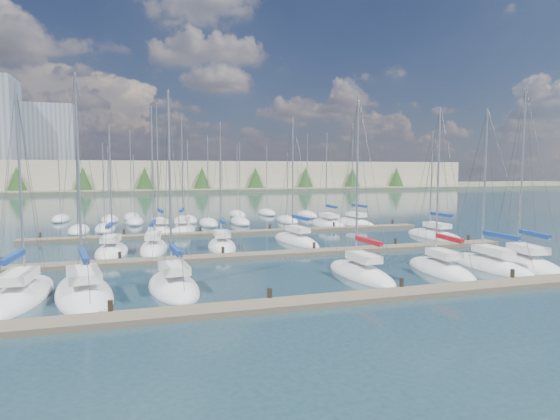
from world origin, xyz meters
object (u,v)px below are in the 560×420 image
object	(u,v)px
sailboat_j	(222,246)
sailboat_q	(328,224)
sailboat_b	(84,293)
sailboat_g	(524,263)
sailboat_e	(440,269)
sailboat_a	(21,295)
sailboat_f	(489,265)
sailboat_k	(296,240)
sailboat_m	(434,236)
sailboat_o	(183,230)
sailboat_c	(174,286)
sailboat_r	(355,223)
sailboat_n	(160,230)
sailboat_h	(112,252)
sailboat_i	(154,248)
sailboat_d	(361,273)

from	to	relation	value
sailboat_j	sailboat_q	bearing A→B (deg)	44.32
sailboat_b	sailboat_g	distance (m)	30.46
sailboat_j	sailboat_g	xyz separation A→B (m)	(20.10, -14.48, -0.00)
sailboat_q	sailboat_e	xyz separation A→B (m)	(-3.25, -27.66, 0.01)
sailboat_q	sailboat_a	distance (m)	39.77
sailboat_f	sailboat_a	size ratio (longest dim) A/B	0.97
sailboat_k	sailboat_m	size ratio (longest dim) A/B	1.09
sailboat_o	sailboat_e	size ratio (longest dim) A/B	1.17
sailboat_c	sailboat_j	size ratio (longest dim) A/B	1.04
sailboat_r	sailboat_n	world-z (taller)	sailboat_n
sailboat_b	sailboat_n	size ratio (longest dim) A/B	0.85
sailboat_a	sailboat_f	bearing A→B (deg)	1.78
sailboat_q	sailboat_j	size ratio (longest dim) A/B	1.03
sailboat_b	sailboat_h	xyz separation A→B (m)	(0.87, 13.67, 0.01)
sailboat_g	sailboat_r	bearing A→B (deg)	102.12
sailboat_m	sailboat_c	size ratio (longest dim) A/B	0.95
sailboat_i	sailboat_k	size ratio (longest dim) A/B	1.03
sailboat_b	sailboat_o	distance (m)	27.92
sailboat_b	sailboat_e	xyz separation A→B (m)	(23.15, -0.67, 0.01)
sailboat_g	sailboat_n	bearing A→B (deg)	143.48
sailboat_c	sailboat_j	distance (m)	14.85
sailboat_r	sailboat_d	world-z (taller)	sailboat_r
sailboat_n	sailboat_c	world-z (taller)	sailboat_n
sailboat_a	sailboat_j	bearing A→B (deg)	48.06
sailboat_c	sailboat_f	world-z (taller)	sailboat_c
sailboat_q	sailboat_r	xyz separation A→B (m)	(3.73, -0.05, 0.02)
sailboat_b	sailboat_n	world-z (taller)	sailboat_n
sailboat_o	sailboat_c	world-z (taller)	sailboat_o
sailboat_j	sailboat_f	bearing A→B (deg)	-35.07
sailboat_j	sailboat_g	world-z (taller)	sailboat_g
sailboat_h	sailboat_f	distance (m)	30.06
sailboat_o	sailboat_h	bearing A→B (deg)	-107.49
sailboat_i	sailboat_m	bearing A→B (deg)	3.88
sailboat_k	sailboat_h	xyz separation A→B (m)	(-17.02, -1.36, -0.01)
sailboat_o	sailboat_f	world-z (taller)	sailboat_o
sailboat_b	sailboat_g	bearing A→B (deg)	-10.57
sailboat_k	sailboat_c	world-z (taller)	sailboat_k
sailboat_k	sailboat_f	bearing A→B (deg)	-66.43
sailboat_f	sailboat_b	bearing A→B (deg)	179.41
sailboat_o	sailboat_c	distance (m)	26.91
sailboat_r	sailboat_a	bearing A→B (deg)	-148.37
sailboat_o	sailboat_a	bearing A→B (deg)	-102.03
sailboat_n	sailboat_j	bearing A→B (deg)	-74.19
sailboat_r	sailboat_o	world-z (taller)	sailboat_o
sailboat_d	sailboat_g	size ratio (longest dim) A/B	0.91
sailboat_h	sailboat_k	bearing A→B (deg)	9.74
sailboat_i	sailboat_j	xyz separation A→B (m)	(5.99, -0.65, -0.01)
sailboat_f	sailboat_a	bearing A→B (deg)	178.58
sailboat_q	sailboat_r	distance (m)	3.73
sailboat_m	sailboat_r	bearing A→B (deg)	99.75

